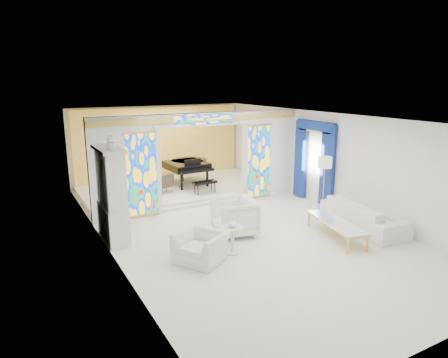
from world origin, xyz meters
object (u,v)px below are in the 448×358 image
china_cabinet (112,195)px  tv_console (164,180)px  sofa (363,215)px  armchair_right (234,217)px  coffee_table (336,223)px  grand_piano (188,165)px  armchair_left (200,247)px

china_cabinet → tv_console: bearing=50.1°
sofa → china_cabinet: bearing=74.8°
armchair_right → china_cabinet: bearing=-101.8°
coffee_table → grand_piano: size_ratio=0.80×
armchair_right → coffee_table: size_ratio=0.50×
armchair_left → tv_console: (1.10, 5.17, 0.27)m
sofa → coffee_table: 1.17m
armchair_left → coffee_table: bearing=52.0°
china_cabinet → tv_console: china_cabinet is taller
armchair_right → sofa: (3.31, -1.31, -0.11)m
grand_piano → tv_console: 1.49m
sofa → grand_piano: grand_piano is taller
china_cabinet → armchair_right: 3.17m
sofa → coffee_table: size_ratio=1.20×
armchair_left → coffee_table: armchair_left is taller
coffee_table → tv_console: (-2.53, 5.64, 0.19)m
grand_piano → sofa: bearing=-71.3°
armchair_left → tv_console: size_ratio=1.57×
armchair_left → grand_piano: size_ratio=0.40×
armchair_right → armchair_left: bearing=-44.6°
armchair_left → armchair_right: bearing=93.9°
armchair_left → sofa: size_ratio=0.41×
armchair_left → sofa: (4.79, -0.29, 0.03)m
coffee_table → tv_console: bearing=114.2°
sofa → tv_console: size_ratio=3.83×
armchair_right → tv_console: 4.17m
china_cabinet → grand_piano: bearing=45.0°
sofa → coffee_table: sofa is taller
armchair_left → grand_piano: (2.35, 5.94, 0.54)m
grand_piano → armchair_left: bearing=-114.3°
grand_piano → china_cabinet: bearing=-137.7°
sofa → grand_piano: (-2.44, 6.22, 0.51)m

